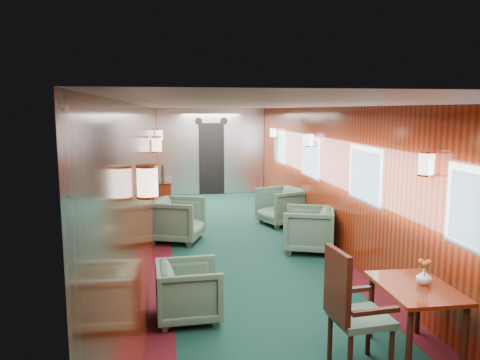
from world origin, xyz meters
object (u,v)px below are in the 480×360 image
Objects in this scene: credenza at (163,203)px; armchair_left_near at (189,291)px; dining_table at (416,297)px; armchair_left_far at (178,220)px; side_chair at (350,305)px; armchair_right_far at (281,206)px; armchair_right_near at (308,229)px.

armchair_left_near is (0.30, -4.23, -0.18)m from credenza.
armchair_left_far is at bearing 117.17° from dining_table.
credenza reaches higher than side_chair.
armchair_left_near is 0.86× the size of armchair_right_far.
armchair_left_far is at bearing -85.32° from armchair_right_far.
armchair_left_far is 1.05× the size of armchair_right_near.
armchair_right_near is 0.98× the size of armchair_right_far.
armchair_right_near is at bearing -18.70° from armchair_right_far.
side_chair is 3.65m from armchair_right_near.
credenza reaches higher than armchair_left_far.
dining_table is at bearing -18.75° from armchair_right_far.
armchair_right_far is at bearing -161.00° from armchair_right_near.
armchair_right_near is (2.15, -0.95, -0.02)m from armchair_left_far.
credenza is 3.10m from armchair_right_near.
dining_table is 1.31× the size of armchair_left_near.
side_chair reaches higher than armchair_right_near.
dining_table is 0.83× the size of side_chair.
dining_table is 2.40m from armchair_left_near.
credenza is at bearing 34.70° from armchair_left_far.
armchair_left_far is (-0.04, 3.24, 0.07)m from armchair_left_near.
armchair_left_near is at bearing -23.53° from armchair_right_near.
armchair_right_near reaches higher than armchair_left_near.
credenza is 1.47× the size of armchair_left_far.
credenza is at bearing -110.32° from armchair_right_far.
armchair_left_near is at bearing 152.77° from dining_table.
armchair_right_near is at bearing 73.28° from side_chair.
side_chair reaches higher than dining_table.
credenza reaches higher than armchair_left_near.
armchair_left_near is 4.67m from armchair_right_far.
dining_table reaches higher than armchair_left_near.
armchair_left_near is at bearing -45.50° from armchair_right_far.
credenza reaches higher than dining_table.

